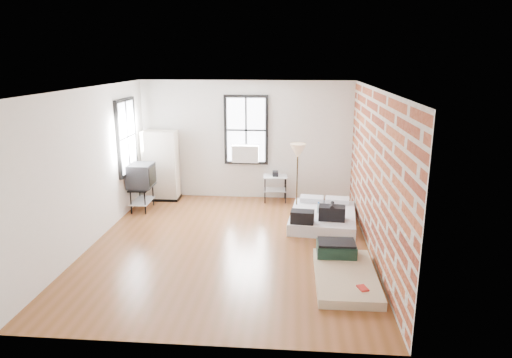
# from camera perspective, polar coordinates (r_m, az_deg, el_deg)

# --- Properties ---
(ground) EXTENTS (6.00, 6.00, 0.00)m
(ground) POSITION_cam_1_polar(r_m,az_deg,el_deg) (8.39, -3.29, -8.24)
(ground) COLOR brown
(ground) RESTS_ON ground
(room_shell) EXTENTS (5.02, 6.02, 2.80)m
(room_shell) POSITION_cam_1_polar(r_m,az_deg,el_deg) (8.19, -1.52, 3.95)
(room_shell) COLOR silver
(room_shell) RESTS_ON ground
(mattress_main) EXTENTS (1.46, 1.87, 0.56)m
(mattress_main) POSITION_cam_1_polar(r_m,az_deg,el_deg) (9.47, 8.32, -4.61)
(mattress_main) COLOR white
(mattress_main) RESTS_ON ground
(mattress_bare) EXTENTS (0.92, 1.73, 0.37)m
(mattress_bare) POSITION_cam_1_polar(r_m,az_deg,el_deg) (7.35, 10.85, -11.02)
(mattress_bare) COLOR tan
(mattress_bare) RESTS_ON ground
(wardrobe) EXTENTS (0.83, 0.48, 1.65)m
(wardrobe) POSITION_cam_1_polar(r_m,az_deg,el_deg) (11.02, -11.79, 1.63)
(wardrobe) COLOR black
(wardrobe) RESTS_ON ground
(side_table) EXTENTS (0.58, 0.48, 0.72)m
(side_table) POSITION_cam_1_polar(r_m,az_deg,el_deg) (10.73, 2.42, -0.23)
(side_table) COLOR black
(side_table) RESTS_ON ground
(floor_lamp) EXTENTS (0.33, 0.33, 1.56)m
(floor_lamp) POSITION_cam_1_polar(r_m,az_deg,el_deg) (9.61, 5.23, 3.04)
(floor_lamp) COLOR #2E230F
(floor_lamp) RESTS_ON ground
(tv_stand) EXTENTS (0.54, 0.75, 1.05)m
(tv_stand) POSITION_cam_1_polar(r_m,az_deg,el_deg) (10.35, -14.17, 0.23)
(tv_stand) COLOR black
(tv_stand) RESTS_ON ground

